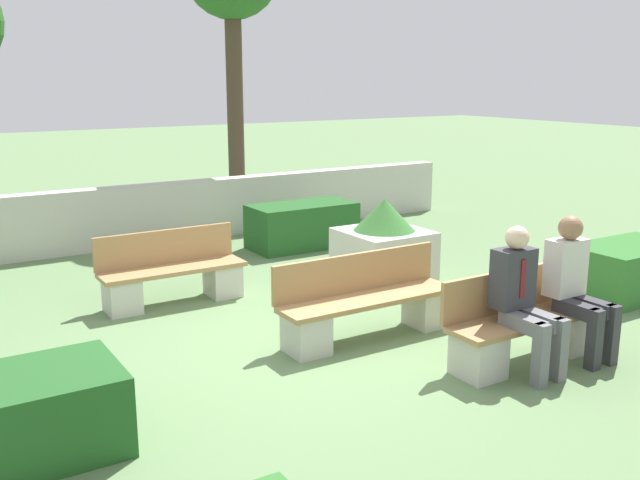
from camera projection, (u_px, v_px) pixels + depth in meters
name	position (u px, v px, depth m)	size (l,w,h in m)	color
ground_plane	(310.00, 342.00, 7.12)	(60.00, 60.00, 0.00)	#607F51
perimeter_wall	(145.00, 215.00, 11.15)	(11.47, 0.30, 0.95)	beige
bench_front	(523.00, 329.00, 6.59)	(1.66, 0.48, 0.84)	#A37A4C
bench_left_side	(367.00, 307.00, 7.20)	(1.95, 0.48, 0.84)	#A37A4C
bench_right_side	(173.00, 277.00, 8.29)	(1.69, 0.49, 0.84)	#A37A4C
person_seated_man	(523.00, 294.00, 6.29)	(0.38, 0.64, 1.31)	slate
person_seated_woman	(575.00, 280.00, 6.65)	(0.38, 0.64, 1.33)	#333338
hedge_block_mid_left	(629.00, 270.00, 8.62)	(1.43, 0.88, 0.62)	#33702D
hedge_block_mid_right	(38.00, 414.00, 4.97)	(1.13, 0.86, 0.60)	#235623
hedge_block_far_left	(302.00, 225.00, 11.02)	(1.63, 0.81, 0.68)	#235623
planter_corner_left	(384.00, 246.00, 9.07)	(1.02, 1.02, 1.09)	beige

